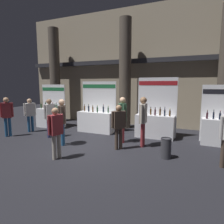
# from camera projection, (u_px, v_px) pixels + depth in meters

# --- Properties ---
(ground_plane) EXTENTS (26.87, 26.87, 0.00)m
(ground_plane) POSITION_uv_depth(u_px,v_px,m) (87.00, 148.00, 7.14)
(ground_plane) COLOR black
(hall_colonnade) EXTENTS (13.44, 1.43, 6.42)m
(hall_colonnade) POSITION_uv_depth(u_px,v_px,m) (130.00, 69.00, 10.87)
(hall_colonnade) COLOR gray
(hall_colonnade) RESTS_ON ground_plane
(exhibitor_booth_0) EXTENTS (1.51, 0.71, 2.28)m
(exhibitor_booth_0) POSITION_uv_depth(u_px,v_px,m) (51.00, 116.00, 10.63)
(exhibitor_booth_0) COLOR white
(exhibitor_booth_0) RESTS_ON ground_plane
(exhibitor_booth_1) EXTENTS (1.83, 0.66, 2.43)m
(exhibitor_booth_1) POSITION_uv_depth(u_px,v_px,m) (96.00, 119.00, 9.57)
(exhibitor_booth_1) COLOR white
(exhibitor_booth_1) RESTS_ON ground_plane
(exhibitor_booth_2) EXTENTS (1.71, 0.66, 2.59)m
(exhibitor_booth_2) POSITION_uv_depth(u_px,v_px,m) (155.00, 123.00, 8.55)
(exhibitor_booth_2) COLOR white
(exhibitor_booth_2) RESTS_ON ground_plane
(trash_bin) EXTENTS (0.33, 0.33, 0.65)m
(trash_bin) POSITION_uv_depth(u_px,v_px,m) (166.00, 148.00, 6.17)
(trash_bin) COLOR #38383D
(trash_bin) RESTS_ON ground_plane
(visitor_0) EXTENTS (0.43, 0.48, 1.62)m
(visitor_0) POSITION_uv_depth(u_px,v_px,m) (30.00, 112.00, 9.53)
(visitor_0) COLOR navy
(visitor_0) RESTS_ON ground_plane
(visitor_2) EXTENTS (0.33, 0.47, 1.68)m
(visitor_2) POSITION_uv_depth(u_px,v_px,m) (50.00, 115.00, 8.50)
(visitor_2) COLOR navy
(visitor_2) RESTS_ON ground_plane
(visitor_3) EXTENTS (0.34, 0.51, 1.60)m
(visitor_3) POSITION_uv_depth(u_px,v_px,m) (56.00, 129.00, 6.03)
(visitor_3) COLOR #ADA393
(visitor_3) RESTS_ON ground_plane
(visitor_4) EXTENTS (0.40, 0.41, 1.74)m
(visitor_4) POSITION_uv_depth(u_px,v_px,m) (7.00, 114.00, 8.65)
(visitor_4) COLOR navy
(visitor_4) RESTS_ON ground_plane
(visitor_5) EXTENTS (0.24, 0.62, 1.85)m
(visitor_5) POSITION_uv_depth(u_px,v_px,m) (143.00, 117.00, 7.23)
(visitor_5) COLOR maroon
(visitor_5) RESTS_ON ground_plane
(visitor_6) EXTENTS (0.44, 0.50, 1.75)m
(visitor_6) POSITION_uv_depth(u_px,v_px,m) (62.00, 118.00, 7.42)
(visitor_6) COLOR navy
(visitor_6) RESTS_ON ground_plane
(visitor_8) EXTENTS (0.40, 0.43, 1.80)m
(visitor_8) POSITION_uv_depth(u_px,v_px,m) (122.00, 115.00, 7.76)
(visitor_8) COLOR maroon
(visitor_8) RESTS_ON ground_plane
(visitor_9) EXTENTS (0.43, 0.43, 1.59)m
(visitor_9) POSITION_uv_depth(u_px,v_px,m) (119.00, 123.00, 6.92)
(visitor_9) COLOR #47382D
(visitor_9) RESTS_ON ground_plane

